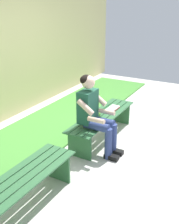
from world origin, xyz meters
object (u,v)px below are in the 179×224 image
Objects in this scene: bench_far at (19,188)px; book_open at (111,109)px; person_seated at (95,112)px; apple at (98,114)px; bench_near at (102,121)px.

bench_far is 3.97× the size of book_open.
person_seated is 0.47m from apple.
apple is 0.20× the size of book_open.
apple is 0.37m from book_open.
apple reaches higher than bench_far.
bench_far is 1.63m from person_seated.
bench_near is 1.41× the size of person_seated.
book_open is (-0.30, 0.03, 0.11)m from bench_near.
apple is at bearing -178.62° from bench_far.
bench_far is 1.33× the size of person_seated.
person_seated reaches higher than book_open.
bench_far is at bearing -0.20° from book_open.
bench_near is 0.16m from apple.
apple reaches higher than book_open.
person_seated is (0.47, 0.10, 0.34)m from bench_near.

